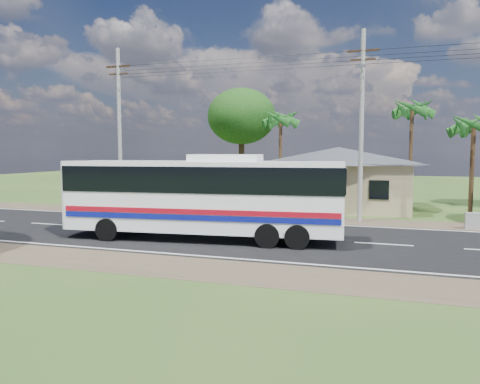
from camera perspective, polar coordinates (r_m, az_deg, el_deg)
name	(u,v)px	position (r m, az deg, el deg)	size (l,w,h in m)	color
ground	(284,239)	(22.33, 5.42, -5.67)	(120.00, 120.00, 0.00)	#2C4C1B
road	(284,238)	(22.33, 5.42, -5.65)	(120.00, 16.00, 0.03)	black
house	(338,171)	(34.64, 11.86, 2.47)	(12.40, 10.00, 5.00)	tan
utility_poles	(356,122)	(28.01, 13.91, 8.23)	(32.80, 2.22, 11.00)	#9E9E99
palm_near	(474,125)	(32.77, 26.62, 7.27)	(2.80, 2.80, 6.70)	#47301E
palm_mid	(412,109)	(37.04, 20.25, 9.42)	(2.80, 2.80, 8.20)	#47301E
palm_far	(281,119)	(38.51, 4.98, 8.82)	(2.80, 2.80, 7.70)	#47301E
tree_behind_house	(241,117)	(41.54, 0.18, 9.17)	(6.00, 6.00, 9.61)	#47301E
coach_bus	(204,191)	(21.69, -4.45, 0.10)	(13.04, 4.03, 3.99)	white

